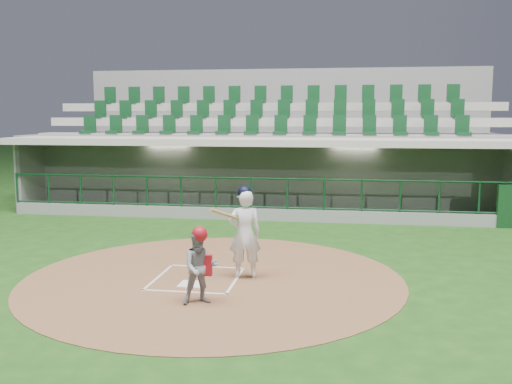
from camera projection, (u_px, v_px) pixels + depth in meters
ground at (201, 275)px, 11.09m from camera, size 120.00×120.00×0.00m
dirt_circle at (214, 278)px, 10.85m from camera, size 7.20×7.20×0.01m
home_plate at (191, 284)px, 10.41m from camera, size 0.43×0.43×0.02m
batter_box_chalk at (197, 278)px, 10.80m from camera, size 1.55×1.80×0.01m
dugout_structure at (266, 181)px, 18.60m from camera, size 16.40×3.70×3.00m
seating_deck at (273, 160)px, 21.58m from camera, size 17.00×6.72×5.15m
batter at (245, 232)px, 10.75m from camera, size 0.89×0.92×1.77m
catcher at (200, 266)px, 9.30m from camera, size 0.72×0.65×1.29m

